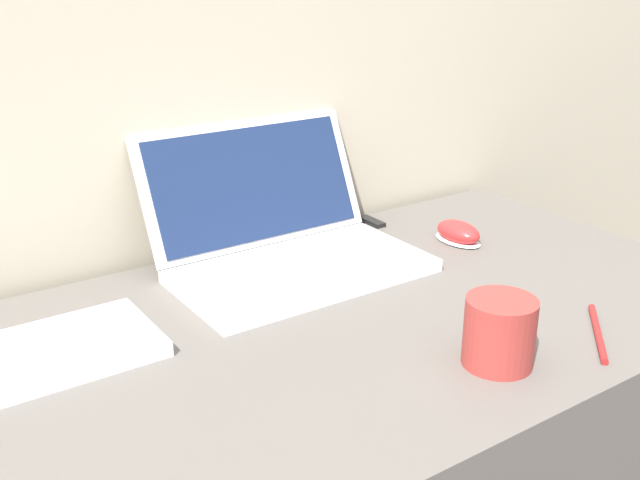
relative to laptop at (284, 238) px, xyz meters
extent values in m
cube|color=silver|center=(0.00, -0.05, -0.04)|extent=(0.39, 0.21, 0.02)
cube|color=#B7B7BC|center=(0.00, -0.04, -0.03)|extent=(0.34, 0.12, 0.00)
cube|color=silver|center=(0.00, 0.10, 0.07)|extent=(0.39, 0.10, 0.19)
cube|color=#19284C|center=(0.00, 0.09, 0.07)|extent=(0.36, 0.08, 0.17)
cylinder|color=#9E332D|center=(0.05, -0.41, 0.00)|extent=(0.09, 0.09, 0.09)
cylinder|color=black|center=(0.05, -0.41, 0.03)|extent=(0.07, 0.07, 0.01)
ellipsoid|color=white|center=(0.31, -0.08, -0.05)|extent=(0.06, 0.09, 0.01)
ellipsoid|color=red|center=(0.31, -0.08, -0.03)|extent=(0.05, 0.09, 0.04)
cube|color=silver|center=(-0.46, -0.09, -0.04)|extent=(0.37, 0.16, 0.02)
cube|color=black|center=(0.24, 0.08, -0.04)|extent=(0.02, 0.06, 0.01)
cylinder|color=#A51E1E|center=(0.22, -0.44, -0.04)|extent=(0.12, 0.11, 0.01)
camera|label=1|loc=(-0.58, -0.95, 0.42)|focal=42.00mm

